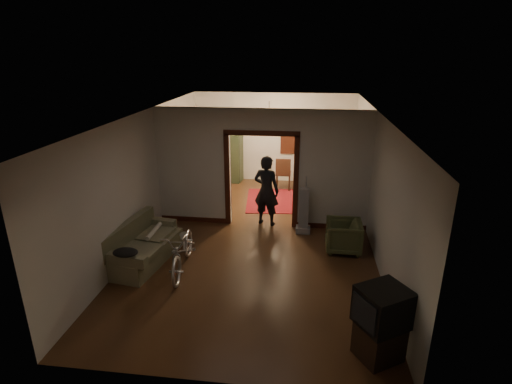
% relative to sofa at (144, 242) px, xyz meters
% --- Properties ---
extents(floor, '(5.00, 8.50, 0.01)m').
position_rel_sofa_xyz_m(floor, '(2.11, 1.36, -0.41)').
color(floor, '#351E11').
rests_on(floor, ground).
extents(ceiling, '(5.00, 8.50, 0.01)m').
position_rel_sofa_xyz_m(ceiling, '(2.11, 1.36, 2.39)').
color(ceiling, white).
rests_on(ceiling, floor).
extents(wall_back, '(5.00, 0.02, 2.80)m').
position_rel_sofa_xyz_m(wall_back, '(2.11, 5.61, 0.99)').
color(wall_back, beige).
rests_on(wall_back, floor).
extents(wall_left, '(0.02, 8.50, 2.80)m').
position_rel_sofa_xyz_m(wall_left, '(-0.39, 1.36, 0.99)').
color(wall_left, beige).
rests_on(wall_left, floor).
extents(wall_right, '(0.02, 8.50, 2.80)m').
position_rel_sofa_xyz_m(wall_right, '(4.61, 1.36, 0.99)').
color(wall_right, beige).
rests_on(wall_right, floor).
extents(partition_wall, '(5.00, 0.14, 2.80)m').
position_rel_sofa_xyz_m(partition_wall, '(2.11, 2.11, 0.99)').
color(partition_wall, beige).
rests_on(partition_wall, floor).
extents(door_casing, '(1.74, 0.20, 2.32)m').
position_rel_sofa_xyz_m(door_casing, '(2.11, 2.11, 0.69)').
color(door_casing, '#35150C').
rests_on(door_casing, floor).
extents(far_window, '(0.98, 0.06, 1.28)m').
position_rel_sofa_xyz_m(far_window, '(2.81, 5.57, 1.14)').
color(far_window, black).
rests_on(far_window, wall_back).
extents(chandelier, '(0.24, 0.24, 0.24)m').
position_rel_sofa_xyz_m(chandelier, '(2.11, 3.86, 1.94)').
color(chandelier, '#FFE0A5').
rests_on(chandelier, ceiling).
extents(light_switch, '(0.08, 0.01, 0.12)m').
position_rel_sofa_xyz_m(light_switch, '(3.16, 2.03, 0.84)').
color(light_switch, silver).
rests_on(light_switch, partition_wall).
extents(sofa, '(1.08, 1.91, 0.83)m').
position_rel_sofa_xyz_m(sofa, '(0.00, 0.00, 0.00)').
color(sofa, brown).
rests_on(sofa, floor).
extents(rolled_paper, '(0.09, 0.73, 0.09)m').
position_rel_sofa_xyz_m(rolled_paper, '(0.10, 0.30, 0.12)').
color(rolled_paper, beige).
rests_on(rolled_paper, sofa).
extents(jacket, '(0.45, 0.33, 0.13)m').
position_rel_sofa_xyz_m(jacket, '(0.05, -0.91, 0.27)').
color(jacket, black).
rests_on(jacket, sofa).
extents(bicycle, '(0.74, 1.73, 0.88)m').
position_rel_sofa_xyz_m(bicycle, '(0.87, -0.23, 0.03)').
color(bicycle, silver).
rests_on(bicycle, floor).
extents(armchair, '(0.74, 0.72, 0.67)m').
position_rel_sofa_xyz_m(armchair, '(3.98, 0.96, -0.08)').
color(armchair, '#414828').
rests_on(armchair, floor).
extents(tv_stand, '(0.73, 0.71, 0.50)m').
position_rel_sofa_xyz_m(tv_stand, '(4.22, -2.16, -0.17)').
color(tv_stand, black).
rests_on(tv_stand, floor).
extents(crt_tv, '(0.83, 0.81, 0.54)m').
position_rel_sofa_xyz_m(crt_tv, '(4.22, -2.16, 0.39)').
color(crt_tv, black).
rests_on(crt_tv, tv_stand).
extents(vacuum, '(0.37, 0.31, 1.09)m').
position_rel_sofa_xyz_m(vacuum, '(3.13, 1.76, 0.13)').
color(vacuum, gray).
rests_on(vacuum, floor).
extents(person, '(0.71, 0.56, 1.71)m').
position_rel_sofa_xyz_m(person, '(2.23, 2.13, 0.44)').
color(person, black).
rests_on(person, floor).
extents(oriental_rug, '(1.65, 2.06, 0.01)m').
position_rel_sofa_xyz_m(oriental_rug, '(2.27, 3.72, -0.41)').
color(oriental_rug, maroon).
rests_on(oriental_rug, floor).
extents(locker, '(0.99, 0.63, 1.87)m').
position_rel_sofa_xyz_m(locker, '(0.64, 5.38, 0.52)').
color(locker, '#2D3922').
rests_on(locker, floor).
extents(globe, '(0.27, 0.27, 0.27)m').
position_rel_sofa_xyz_m(globe, '(0.64, 5.38, 1.53)').
color(globe, '#1E5972').
rests_on(globe, locker).
extents(desk, '(1.07, 0.74, 0.72)m').
position_rel_sofa_xyz_m(desk, '(3.36, 5.15, -0.05)').
color(desk, black).
rests_on(desk, floor).
extents(desk_chair, '(0.55, 0.55, 1.00)m').
position_rel_sofa_xyz_m(desk_chair, '(2.49, 4.76, 0.09)').
color(desk_chair, black).
rests_on(desk_chair, floor).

